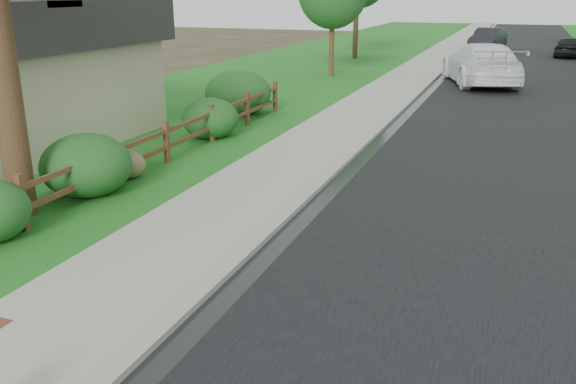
% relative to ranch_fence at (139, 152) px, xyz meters
% --- Properties ---
extents(ground, '(120.00, 120.00, 0.00)m').
position_rel_ranch_fence_xyz_m(ground, '(3.60, -6.40, -0.62)').
color(ground, '#332D1C').
extents(road, '(8.00, 90.00, 0.02)m').
position_rel_ranch_fence_xyz_m(road, '(8.20, 28.60, -0.61)').
color(road, black).
rests_on(road, ground).
extents(curb, '(0.40, 90.00, 0.12)m').
position_rel_ranch_fence_xyz_m(curb, '(4.00, 28.60, -0.56)').
color(curb, gray).
rests_on(curb, ground).
extents(wet_gutter, '(0.50, 90.00, 0.00)m').
position_rel_ranch_fence_xyz_m(wet_gutter, '(4.35, 28.60, -0.60)').
color(wet_gutter, black).
rests_on(wet_gutter, road).
extents(sidewalk, '(2.20, 90.00, 0.10)m').
position_rel_ranch_fence_xyz_m(sidewalk, '(2.70, 28.60, -0.57)').
color(sidewalk, '#9B9687').
rests_on(sidewalk, ground).
extents(grass_strip, '(1.60, 90.00, 0.06)m').
position_rel_ranch_fence_xyz_m(grass_strip, '(0.80, 28.60, -0.59)').
color(grass_strip, '#195518').
rests_on(grass_strip, ground).
extents(lawn_near, '(9.00, 90.00, 0.04)m').
position_rel_ranch_fence_xyz_m(lawn_near, '(-4.40, 28.60, -0.60)').
color(lawn_near, '#195518').
rests_on(lawn_near, ground).
extents(ranch_fence, '(0.12, 16.92, 1.10)m').
position_rel_ranch_fence_xyz_m(ranch_fence, '(0.00, 0.00, 0.00)').
color(ranch_fence, '#4B2E19').
rests_on(ranch_fence, ground).
extents(white_suv, '(4.36, 6.91, 1.87)m').
position_rel_ranch_fence_xyz_m(white_suv, '(6.26, 18.00, 0.34)').
color(white_suv, white).
rests_on(white_suv, road).
extents(dark_car_mid, '(2.16, 4.12, 1.34)m').
position_rel_ranch_fence_xyz_m(dark_car_mid, '(10.80, 32.58, 0.07)').
color(dark_car_mid, black).
rests_on(dark_car_mid, road).
extents(dark_car_far, '(2.51, 5.04, 1.59)m').
position_rel_ranch_fence_xyz_m(dark_car_far, '(5.60, 34.83, 0.20)').
color(dark_car_far, black).
rests_on(dark_car_far, road).
extents(boulder, '(1.25, 1.08, 0.71)m').
position_rel_ranch_fence_xyz_m(boulder, '(-0.30, -0.19, -0.26)').
color(boulder, brown).
rests_on(boulder, ground).
extents(shrub_b, '(2.28, 2.28, 1.32)m').
position_rel_ranch_fence_xyz_m(shrub_b, '(-0.30, -1.46, 0.04)').
color(shrub_b, '#1C4017').
rests_on(shrub_b, ground).
extents(shrub_c, '(2.12, 2.12, 1.20)m').
position_rel_ranch_fence_xyz_m(shrub_c, '(-0.30, 4.08, -0.02)').
color(shrub_c, '#1C4017').
rests_on(shrub_c, ground).
extents(shrub_d, '(2.96, 2.96, 1.55)m').
position_rel_ranch_fence_xyz_m(shrub_d, '(-1.05, 7.60, 0.16)').
color(shrub_d, '#1C4017').
rests_on(shrub_d, ground).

